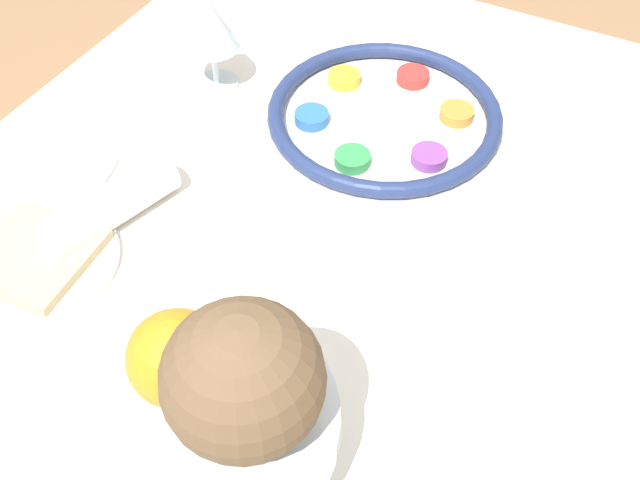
% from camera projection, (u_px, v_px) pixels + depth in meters
% --- Properties ---
extents(dining_table, '(1.21, 0.82, 0.71)m').
position_uv_depth(dining_table, '(274.00, 429.00, 1.05)').
color(dining_table, silver).
rests_on(dining_table, ground_plane).
extents(seder_plate, '(0.29, 0.29, 0.03)m').
position_uv_depth(seder_plate, '(384.00, 117.00, 0.92)').
color(seder_plate, silver).
rests_on(seder_plate, dining_table).
extents(wine_glass, '(0.07, 0.07, 0.13)m').
position_uv_depth(wine_glass, '(210.00, 25.00, 0.93)').
color(wine_glass, silver).
rests_on(wine_glass, dining_table).
extents(fruit_stand, '(0.19, 0.19, 0.10)m').
position_uv_depth(fruit_stand, '(218.00, 428.00, 0.58)').
color(fruit_stand, silver).
rests_on(fruit_stand, dining_table).
extents(orange_fruit, '(0.07, 0.07, 0.07)m').
position_uv_depth(orange_fruit, '(177.00, 358.00, 0.55)').
color(orange_fruit, orange).
rests_on(orange_fruit, fruit_stand).
extents(coconut, '(0.12, 0.12, 0.12)m').
position_uv_depth(coconut, '(243.00, 379.00, 0.51)').
color(coconut, brown).
rests_on(coconut, fruit_stand).
extents(bread_plate, '(0.17, 0.17, 0.02)m').
position_uv_depth(bread_plate, '(35.00, 258.00, 0.78)').
color(bread_plate, silver).
rests_on(bread_plate, dining_table).
extents(napkin_roll, '(0.16, 0.09, 0.05)m').
position_uv_depth(napkin_roll, '(111.00, 206.00, 0.81)').
color(napkin_roll, white).
rests_on(napkin_roll, dining_table).
extents(cup_mid, '(0.07, 0.07, 0.07)m').
position_uv_depth(cup_mid, '(505.00, 356.00, 0.67)').
color(cup_mid, silver).
rests_on(cup_mid, dining_table).
extents(fork_left, '(0.07, 0.19, 0.01)m').
position_uv_depth(fork_left, '(604.00, 161.00, 0.89)').
color(fork_left, silver).
rests_on(fork_left, dining_table).
extents(fork_right, '(0.07, 0.19, 0.01)m').
position_uv_depth(fork_right, '(598.00, 177.00, 0.87)').
color(fork_right, silver).
rests_on(fork_right, dining_table).
extents(spoon, '(0.17, 0.06, 0.01)m').
position_uv_depth(spoon, '(80.00, 210.00, 0.84)').
color(spoon, silver).
rests_on(spoon, dining_table).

